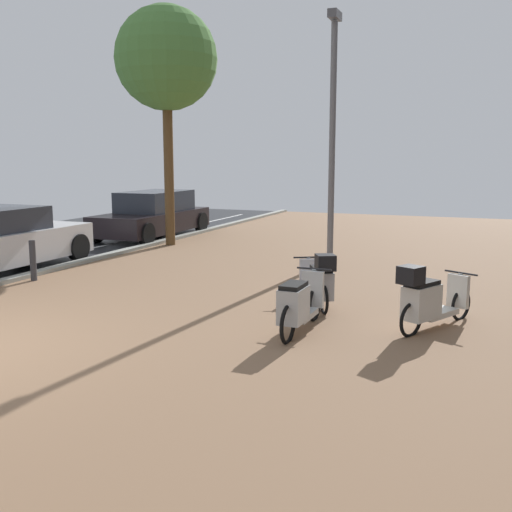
{
  "coord_description": "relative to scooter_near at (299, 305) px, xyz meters",
  "views": [
    {
      "loc": [
        6.2,
        -5.04,
        2.38
      ],
      "look_at": [
        3.42,
        1.94,
        1.13
      ],
      "focal_mm": 41.84,
      "sensor_mm": 36.0,
      "label": 1
    }
  ],
  "objects": [
    {
      "name": "scooter_near",
      "position": [
        0.0,
        0.0,
        0.0
      ],
      "size": [
        0.52,
        1.71,
        0.82
      ],
      "color": "black",
      "rests_on": "ground"
    },
    {
      "name": "scooter_far",
      "position": [
        -0.14,
        1.49,
        0.02
      ],
      "size": [
        1.01,
        1.51,
        0.95
      ],
      "color": "black",
      "rests_on": "ground"
    },
    {
      "name": "parked_car_far",
      "position": [
        -7.18,
        8.04,
        0.24
      ],
      "size": [
        1.84,
        4.31,
        1.36
      ],
      "color": "black",
      "rests_on": "ground"
    },
    {
      "name": "bollard_far",
      "position": [
        -5.88,
        1.46,
        -0.01
      ],
      "size": [
        0.12,
        0.12,
        0.79
      ],
      "color": "#38383D",
      "rests_on": "ground"
    },
    {
      "name": "scooter_mid",
      "position": [
        1.62,
        0.78,
        0.04
      ],
      "size": [
        1.0,
        1.59,
        0.99
      ],
      "color": "black",
      "rests_on": "ground"
    },
    {
      "name": "lamp_post",
      "position": [
        -1.03,
        5.61,
        2.66
      ],
      "size": [
        0.2,
        0.52,
        5.48
      ],
      "color": "slate",
      "rests_on": "ground"
    },
    {
      "name": "ground",
      "position": [
        -2.4,
        -2.5,
        -0.42
      ],
      "size": [
        21.0,
        40.0,
        0.13
      ],
      "color": "#26272A"
    },
    {
      "name": "street_tree",
      "position": [
        -5.81,
        6.67,
        4.5
      ],
      "size": [
        2.69,
        2.69,
        6.28
      ],
      "color": "brown",
      "rests_on": "ground"
    }
  ]
}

